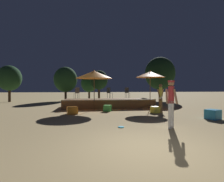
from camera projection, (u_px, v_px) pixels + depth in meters
ground_plane at (149, 149)px, 4.52m from camera, size 120.00×120.00×0.00m
wooden_deck at (108, 103)px, 14.44m from camera, size 7.11×2.97×0.71m
patio_umbrella_0 at (150, 74)px, 12.93m from camera, size 2.14×2.14×2.88m
patio_umbrella_1 at (94, 75)px, 12.53m from camera, size 2.64×2.64×2.89m
cube_seat_0 at (213, 114)px, 8.82m from camera, size 0.76×0.76×0.49m
cube_seat_1 at (72, 110)px, 10.56m from camera, size 0.72×0.72×0.43m
cube_seat_2 at (155, 110)px, 11.01m from camera, size 0.54×0.54×0.41m
cube_seat_3 at (108, 108)px, 11.85m from camera, size 0.63×0.63×0.41m
person_0 at (161, 96)px, 12.06m from camera, size 0.58×0.30×1.86m
person_1 at (171, 100)px, 6.85m from camera, size 0.38×0.48×1.89m
bistro_chair_0 at (127, 92)px, 15.07m from camera, size 0.48×0.48×0.90m
bistro_chair_1 at (77, 92)px, 13.99m from camera, size 0.46×0.46×0.90m
bistro_chair_2 at (109, 92)px, 14.48m from camera, size 0.47×0.47×0.90m
frisbee_disc at (121, 127)px, 6.99m from camera, size 0.24×0.24×0.03m
background_tree_0 at (9, 78)px, 19.56m from camera, size 2.58×2.58×4.10m
background_tree_1 at (99, 80)px, 22.87m from camera, size 2.29×2.29×3.89m
background_tree_2 at (66, 80)px, 21.66m from camera, size 2.85×2.85×4.19m
background_tree_3 at (160, 73)px, 21.78m from camera, size 3.69×3.69×5.42m
background_tree_4 at (89, 83)px, 25.90m from camera, size 2.41×2.41×3.61m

